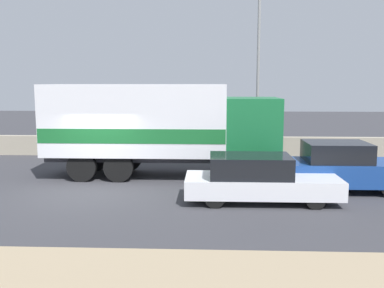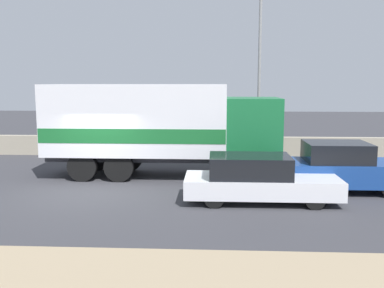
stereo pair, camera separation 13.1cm
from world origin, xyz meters
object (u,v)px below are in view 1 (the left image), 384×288
(street_lamp, at_px, (258,64))
(box_truck, at_px, (157,125))
(car_sedan_second, at_px, (342,167))
(car_hatchback, at_px, (258,179))

(street_lamp, distance_m, box_truck, 6.50)
(street_lamp, height_order, box_truck, street_lamp)
(street_lamp, height_order, car_sedan_second, street_lamp)
(street_lamp, bearing_deg, car_hatchback, -95.75)
(street_lamp, relative_size, car_hatchback, 1.67)
(street_lamp, bearing_deg, box_truck, -134.68)
(car_sedan_second, bearing_deg, car_hatchback, -154.14)
(car_hatchback, bearing_deg, street_lamp, 84.25)
(car_sedan_second, bearing_deg, box_truck, 163.07)
(street_lamp, distance_m, car_hatchback, 8.54)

